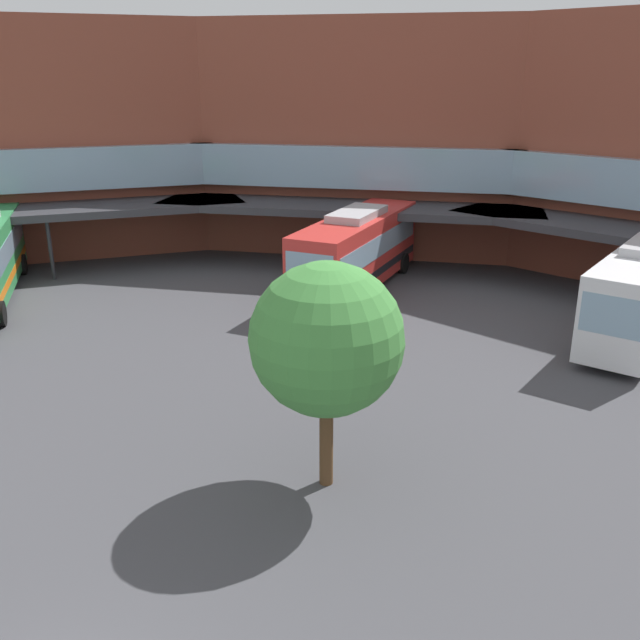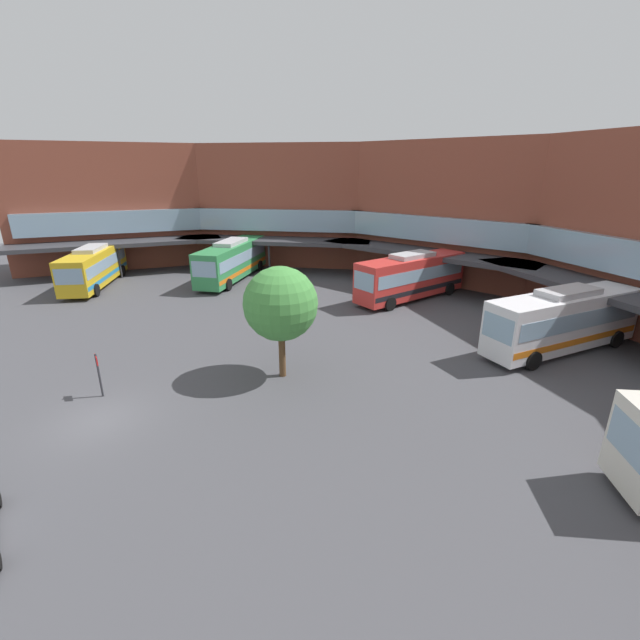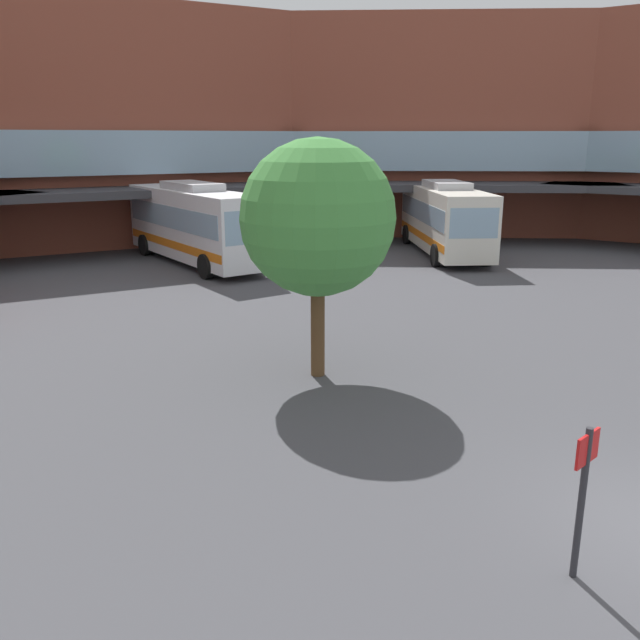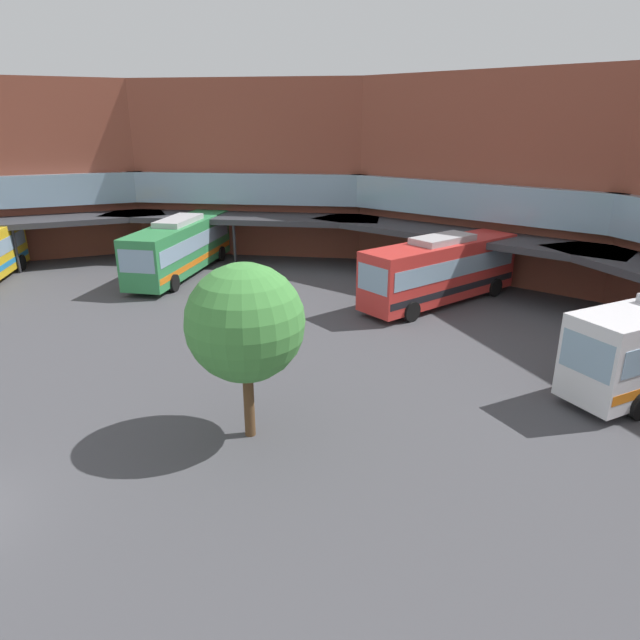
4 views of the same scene
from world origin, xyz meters
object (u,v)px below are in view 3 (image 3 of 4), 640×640
at_px(bus_4, 194,223).
at_px(stop_sign_post, 583,487).
at_px(plaza_tree, 318,219).
at_px(bus_1, 445,218).

relative_size(bus_4, stop_sign_post, 4.87).
distance_m(bus_4, stop_sign_post, 26.08).
xyz_separation_m(bus_4, stop_sign_post, (-9.63, -24.23, -0.59)).
xyz_separation_m(bus_4, plaza_tree, (-6.57, -15.73, 2.08)).
relative_size(bus_1, plaza_tree, 1.60).
bearing_deg(stop_sign_post, bus_4, 68.32).
distance_m(bus_4, plaza_tree, 17.18).
height_order(bus_1, bus_4, bus_4).
relative_size(bus_4, plaza_tree, 1.84).
bearing_deg(plaza_tree, stop_sign_post, -109.78).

